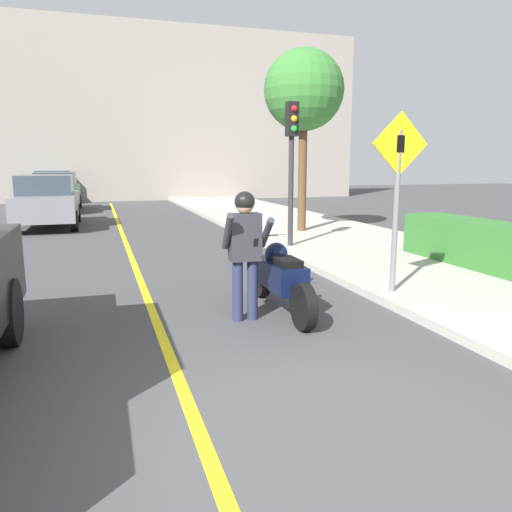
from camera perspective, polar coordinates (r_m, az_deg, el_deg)
The scene contains 13 objects.
ground_plane at distance 3.93m, azimuth 3.72°, elevation -20.52°, with size 80.00×80.00×0.00m, color #424244.
sidewalk_curb at distance 9.55m, azimuth 22.18°, elevation -2.15°, with size 4.40×44.00×0.13m.
road_center_line at distance 9.37m, azimuth -13.26°, elevation -2.24°, with size 0.12×36.00×0.01m.
building_backdrop at distance 29.29m, azimuth -15.68°, elevation 15.49°, with size 28.00×1.20×9.54m.
motorcycle at distance 6.89m, azimuth 2.73°, elevation -2.34°, with size 0.62×2.27×1.28m.
person_biker at distance 6.39m, azimuth -1.26°, elevation 1.51°, with size 0.59×0.46×1.68m.
crossing_sign at distance 7.61m, azimuth 15.87°, elevation 7.74°, with size 0.91×0.08×2.63m.
traffic_light at distance 11.68m, azimuth 4.11°, elevation 12.40°, with size 0.26×0.30×3.28m.
hedge_row at distance 10.17m, azimuth 24.96°, elevation 1.13°, with size 0.90×4.00×0.84m.
street_tree at distance 14.55m, azimuth 5.48°, elevation 18.22°, with size 2.22×2.22×5.02m.
parked_car_grey at distance 17.42m, azimuth -22.75°, elevation 5.83°, with size 1.88×4.20×1.68m.
parked_car_green at distance 23.31m, azimuth -21.81°, elevation 6.86°, with size 1.88×4.20×1.68m.
parked_car_blue at distance 29.06m, azimuth -22.07°, elevation 7.42°, with size 1.88×4.20×1.68m.
Camera 1 is at (-1.24, -3.13, 2.02)m, focal length 35.00 mm.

